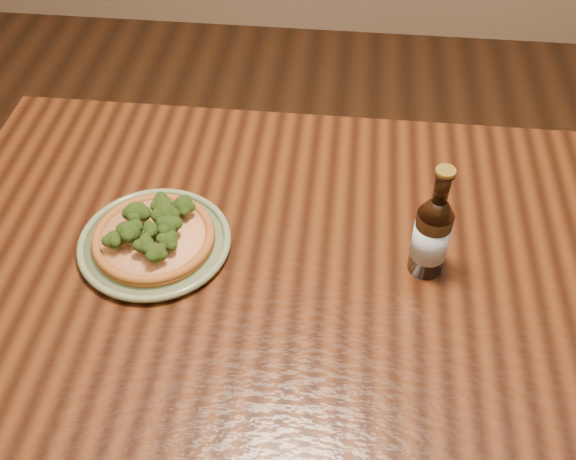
# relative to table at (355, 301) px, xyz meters

# --- Properties ---
(table) EXTENTS (1.60, 0.90, 0.75)m
(table) POSITION_rel_table_xyz_m (0.00, 0.00, 0.00)
(table) COLOR #41200E
(table) RESTS_ON ground
(plate) EXTENTS (0.28, 0.28, 0.02)m
(plate) POSITION_rel_table_xyz_m (-0.38, 0.02, 0.10)
(plate) COLOR #647953
(plate) RESTS_ON table
(pizza) EXTENTS (0.22, 0.22, 0.07)m
(pizza) POSITION_rel_table_xyz_m (-0.37, 0.02, 0.12)
(pizza) COLOR #945521
(pizza) RESTS_ON plate
(beer_bottle) EXTENTS (0.06, 0.06, 0.23)m
(beer_bottle) POSITION_rel_table_xyz_m (0.12, 0.02, 0.18)
(beer_bottle) COLOR black
(beer_bottle) RESTS_ON table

